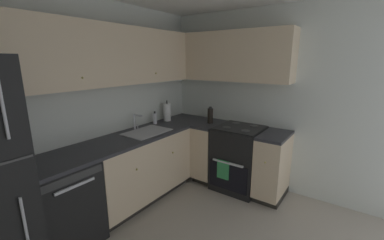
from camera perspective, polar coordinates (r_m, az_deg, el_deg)
wall_back at (r=3.08m, az=-22.82°, el=2.29°), size 3.55×0.05×2.46m
wall_right at (r=3.51m, az=18.88°, el=3.94°), size 0.05×3.27×2.46m
dishwasher at (r=2.81m, az=-28.16°, el=-16.96°), size 0.60×0.63×0.85m
lower_cabinets_back at (r=3.31m, az=-12.20°, el=-10.80°), size 1.41×0.62×0.85m
countertop_back at (r=3.15m, az=-12.60°, el=-3.58°), size 2.62×0.60×0.03m
lower_cabinets_right at (r=3.55m, az=11.03°, el=-8.98°), size 0.62×1.27×0.85m
countertop_right at (r=3.40m, az=11.34°, el=-2.20°), size 0.60×1.27×0.03m
oven_range at (r=3.56m, az=10.82°, el=-8.51°), size 0.68×0.62×1.03m
upper_cabinets_back at (r=3.02m, az=-17.75°, el=14.03°), size 2.30×0.34×0.66m
upper_cabinets_right at (r=3.55m, az=7.96°, el=14.41°), size 0.32×1.82×0.66m
sink at (r=3.23m, az=-10.35°, el=-3.47°), size 0.57×0.40×0.10m
faucet at (r=3.33m, az=-12.92°, el=-0.05°), size 0.07×0.16×0.21m
soap_bottle at (r=3.59m, az=-8.61°, el=0.37°), size 0.06×0.06×0.19m
paper_towel_roll at (r=3.74m, az=-5.80°, el=1.81°), size 0.11×0.11×0.32m
oil_bottle at (r=3.59m, az=4.26°, el=1.03°), size 0.08×0.08×0.24m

